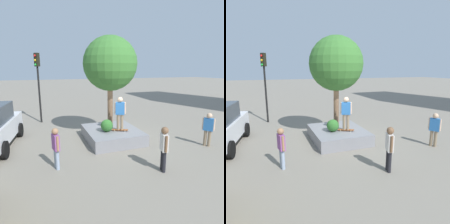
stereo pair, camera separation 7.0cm
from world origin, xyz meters
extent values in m
plane|color=gray|center=(0.00, 0.00, 0.00)|extent=(120.00, 120.00, 0.00)
cube|color=gray|center=(-0.16, 0.25, 0.29)|extent=(3.03, 2.62, 0.58)
cylinder|color=brown|center=(0.45, 0.13, 1.84)|extent=(0.28, 0.28, 2.53)
sphere|color=#3D7A33|center=(0.45, 0.13, 3.87)|extent=(2.78, 2.78, 2.78)
sphere|color=#2D6628|center=(-0.44, 0.62, 0.88)|extent=(0.60, 0.60, 0.60)
cube|color=brown|center=(-0.59, -0.01, 0.64)|extent=(0.55, 0.81, 0.02)
sphere|color=beige|center=(-0.63, -0.28, 0.60)|extent=(0.06, 0.06, 0.06)
sphere|color=beige|center=(-0.78, -0.20, 0.60)|extent=(0.06, 0.06, 0.06)
sphere|color=beige|center=(-0.39, 0.18, 0.60)|extent=(0.06, 0.06, 0.06)
sphere|color=beige|center=(-0.54, 0.25, 0.60)|extent=(0.06, 0.06, 0.06)
cylinder|color=#847056|center=(-0.55, 0.07, 1.03)|extent=(0.14, 0.14, 0.77)
cylinder|color=#847056|center=(-0.62, -0.10, 1.03)|extent=(0.14, 0.14, 0.77)
cube|color=#2D6BB2|center=(-0.59, -0.01, 1.72)|extent=(0.35, 0.47, 0.61)
cylinder|color=#D8AD8C|center=(-0.49, 0.20, 1.74)|extent=(0.09, 0.09, 0.57)
cylinder|color=#D8AD8C|center=(-0.68, -0.22, 1.74)|extent=(0.09, 0.09, 0.57)
sphere|color=#D8AD8C|center=(-0.59, -0.01, 2.15)|extent=(0.25, 0.25, 0.25)
cylinder|color=black|center=(2.05, 4.75, 0.37)|extent=(0.77, 0.32, 0.75)
cylinder|color=black|center=(-0.73, 5.15, 0.37)|extent=(0.77, 0.32, 0.75)
cylinder|color=black|center=(4.77, 3.60, 1.88)|extent=(0.12, 0.12, 3.75)
cube|color=black|center=(4.77, 3.60, 4.18)|extent=(0.37, 0.37, 0.85)
sphere|color=red|center=(4.67, 3.71, 4.42)|extent=(0.14, 0.14, 0.14)
sphere|color=gold|center=(4.67, 3.71, 4.14)|extent=(0.14, 0.14, 0.14)
sphere|color=green|center=(4.67, 3.71, 3.86)|extent=(0.14, 0.14, 0.14)
cylinder|color=#847056|center=(-2.44, -3.65, 0.38)|extent=(0.14, 0.14, 0.76)
cylinder|color=#847056|center=(-2.58, -3.76, 0.38)|extent=(0.14, 0.14, 0.76)
cube|color=#2D6BB2|center=(-2.51, -3.71, 1.06)|extent=(0.46, 0.40, 0.60)
cylinder|color=#D8AD8C|center=(-2.33, -3.58, 1.08)|extent=(0.09, 0.09, 0.56)
cylinder|color=#D8AD8C|center=(-2.69, -3.84, 1.08)|extent=(0.09, 0.09, 0.56)
sphere|color=#D8AD8C|center=(-2.51, -3.71, 1.48)|extent=(0.25, 0.25, 0.25)
cylinder|color=#8C9EB7|center=(-2.25, 3.24, 0.37)|extent=(0.13, 0.13, 0.74)
cylinder|color=#8C9EB7|center=(-2.42, 3.20, 0.37)|extent=(0.13, 0.13, 0.74)
cube|color=#8C4C99|center=(-2.34, 3.22, 1.03)|extent=(0.45, 0.27, 0.58)
cylinder|color=#9E7251|center=(-2.12, 3.27, 1.04)|extent=(0.09, 0.09, 0.55)
cylinder|color=#9E7251|center=(-2.55, 3.17, 1.04)|extent=(0.09, 0.09, 0.55)
sphere|color=#9E7251|center=(-2.34, 3.22, 1.44)|extent=(0.24, 0.24, 0.24)
cylinder|color=black|center=(-3.74, -0.38, 0.39)|extent=(0.14, 0.14, 0.78)
cylinder|color=black|center=(-3.92, -0.33, 0.39)|extent=(0.14, 0.14, 0.78)
cube|color=silver|center=(-3.83, -0.36, 1.09)|extent=(0.48, 0.32, 0.61)
cylinder|color=brown|center=(-3.61, -0.43, 1.11)|extent=(0.10, 0.10, 0.58)
cylinder|color=brown|center=(-4.05, -0.28, 1.11)|extent=(0.10, 0.10, 0.58)
sphere|color=brown|center=(-3.83, -0.36, 1.52)|extent=(0.26, 0.26, 0.26)
camera|label=1|loc=(-9.46, 3.68, 3.63)|focal=32.29mm
camera|label=2|loc=(-9.49, 3.61, 3.63)|focal=32.29mm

